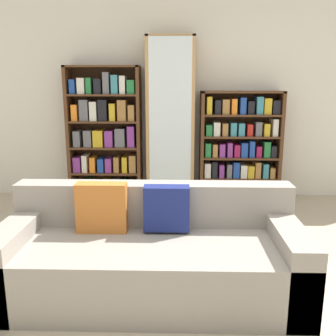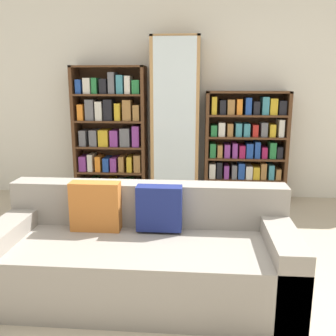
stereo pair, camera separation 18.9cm
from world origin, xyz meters
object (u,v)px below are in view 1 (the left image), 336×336
object	(u,v)px
couch	(151,256)
display_cabinet	(170,122)
bookshelf_right	(240,148)
wine_bottle	(199,219)
bookshelf_left	(106,136)

from	to	relation	value
couch	display_cabinet	bearing A→B (deg)	87.61
couch	bookshelf_right	xyz separation A→B (m)	(0.96, 2.22, 0.39)
bookshelf_right	wine_bottle	xyz separation A→B (m)	(-0.56, -1.12, -0.53)
display_cabinet	bookshelf_right	size ratio (longest dim) A/B	1.47
wine_bottle	display_cabinet	bearing A→B (deg)	105.77
couch	bookshelf_right	world-z (taller)	bookshelf_right
display_cabinet	wine_bottle	world-z (taller)	display_cabinet
bookshelf_left	bookshelf_right	xyz separation A→B (m)	(1.68, 0.00, -0.14)
bookshelf_left	bookshelf_right	bearing A→B (deg)	0.00
display_cabinet	wine_bottle	xyz separation A→B (m)	(0.31, -1.10, -0.85)
couch	wine_bottle	world-z (taller)	couch
couch	wine_bottle	xyz separation A→B (m)	(0.40, 1.10, -0.13)
display_cabinet	wine_bottle	distance (m)	1.43
bookshelf_left	bookshelf_right	world-z (taller)	bookshelf_left
bookshelf_left	wine_bottle	xyz separation A→B (m)	(1.13, -1.12, -0.67)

